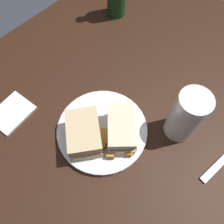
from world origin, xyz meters
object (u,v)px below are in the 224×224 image
Objects in this scene: plate at (102,130)px; sandwich_half_left at (84,134)px; sandwich_half_right at (121,129)px; napkin at (12,113)px; pint_glass at (185,118)px.

plate is 1.76× the size of sandwich_half_left.
sandwich_half_right is at bearing -62.19° from plate.
napkin is at bearing 119.50° from sandwich_half_right.
plate is 0.06m from sandwich_half_right.
plate is 2.18× the size of napkin.
plate is at bearing 133.93° from pint_glass.
sandwich_half_right is (0.07, -0.06, -0.00)m from sandwich_half_left.
pint_glass is at bearing -53.99° from napkin.
sandwich_half_left is at bearing -69.07° from napkin.
sandwich_half_right is (0.02, -0.04, 0.04)m from plate.
pint_glass reaches higher than napkin.
plate is at bearing -15.58° from sandwich_half_left.
sandwich_half_left is 0.85× the size of pint_glass.
sandwich_half_right is 0.32m from napkin.
plate is 0.21m from pint_glass.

